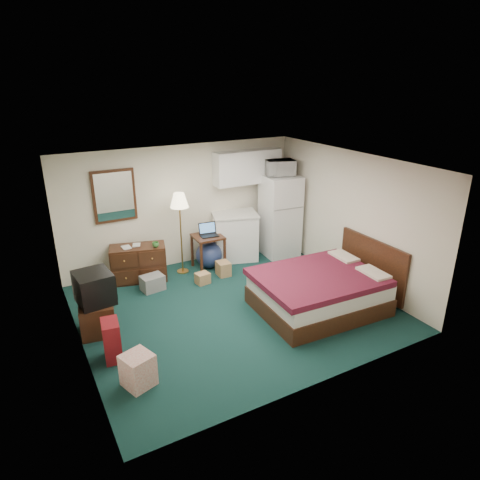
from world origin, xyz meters
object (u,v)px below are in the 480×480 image
dresser (139,263)px  suitcase (112,340)px  floor_lamp (181,234)px  kitchen_counter (235,237)px  desk (208,252)px  bed (319,292)px  tv_stand (97,318)px  fridge (280,216)px

dresser → suitcase: bearing=-99.3°
floor_lamp → suitcase: size_ratio=2.78×
floor_lamp → kitchen_counter: bearing=5.4°
desk → kitchen_counter: kitchen_counter is taller
dresser → kitchen_counter: size_ratio=1.05×
floor_lamp → desk: 0.72m
dresser → kitchen_counter: bearing=17.1°
bed → tv_stand: bed is taller
dresser → fridge: (3.15, -0.20, 0.53)m
tv_stand → bed: bearing=-8.5°
suitcase → bed: bearing=2.7°
dresser → tv_stand: size_ratio=1.89×
floor_lamp → bed: bearing=-59.4°
kitchen_counter → bed: bearing=-68.1°
floor_lamp → suitcase: 2.99m
kitchen_counter → suitcase: size_ratio=1.66×
kitchen_counter → fridge: size_ratio=0.56×
desk → kitchen_counter: size_ratio=0.73×
kitchen_counter → bed: size_ratio=0.49×
dresser → desk: 1.42m
floor_lamp → dresser: bearing=175.9°
fridge → tv_stand: fridge is taller
kitchen_counter → tv_stand: size_ratio=1.80×
dresser → desk: (1.41, -0.16, 0.01)m
dresser → tv_stand: dresser is taller
fridge → tv_stand: 4.48m
desk → fridge: (1.73, -0.03, 0.53)m
floor_lamp → bed: 2.96m
dresser → suitcase: size_ratio=1.75×
dresser → kitchen_counter: (2.16, 0.06, 0.14)m
dresser → floor_lamp: floor_lamp is taller
fridge → bed: fridge is taller
dresser → bed: bearing=-31.8°
desk → suitcase: desk is taller
desk → bed: bearing=-66.6°
kitchen_counter → dresser: bearing=-161.1°
bed → tv_stand: size_ratio=3.68×
dresser → floor_lamp: (0.88, -0.06, 0.47)m
bed → tv_stand: 3.63m
tv_stand → floor_lamp: bearing=44.7°
floor_lamp → kitchen_counter: 1.33m
desk → suitcase: (-2.47, -2.12, -0.06)m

